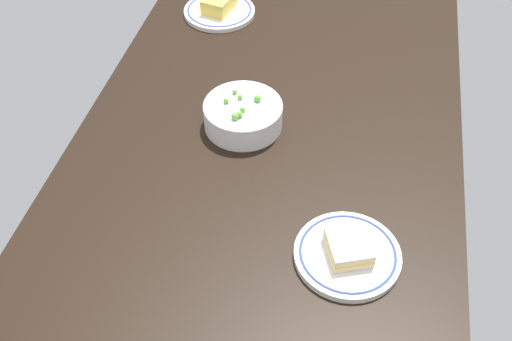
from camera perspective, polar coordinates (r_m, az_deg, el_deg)
The scene contains 4 objects.
dining_table at distance 120.07cm, azimuth -0.00°, elevation -1.32°, with size 153.61×80.17×4.00cm, color black.
plate_cheese at distance 164.91cm, azimuth -3.49°, elevation 15.00°, with size 18.76×18.76×5.12cm.
bowl_peas at distance 127.63cm, azimuth -1.24°, elevation 5.32°, with size 16.77×16.77×6.91cm.
plate_sandwich at distance 106.55cm, azimuth 8.66°, elevation -7.72°, with size 18.71×18.71×4.51cm.
Camera 1 is at (-79.49, -16.73, 90.42)cm, focal length 42.33 mm.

